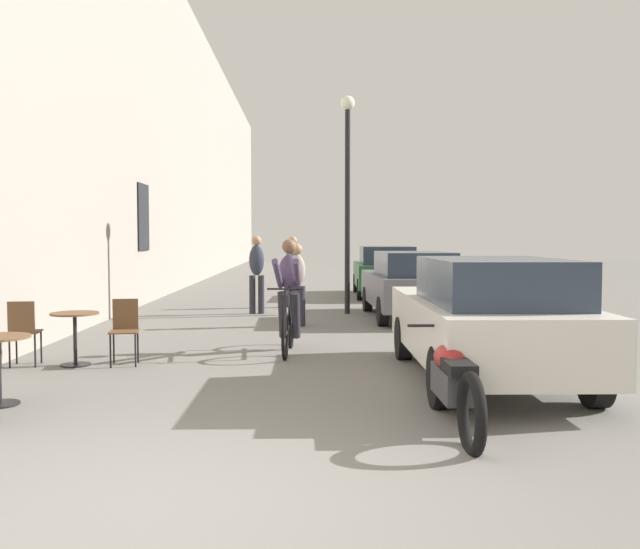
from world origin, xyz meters
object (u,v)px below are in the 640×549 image
Objects in this scene: parked_car_nearest at (487,318)px; parked_car_second at (411,284)px; cyclist_on_bicycle at (289,298)px; parked_car_third at (385,270)px; cafe_table_mid at (75,327)px; pedestrian_mid at (257,270)px; cafe_chair_mid_toward_street at (24,328)px; pedestrian_far at (293,267)px; parked_motorcycle at (452,383)px; street_lamp at (348,176)px; pedestrian_near at (297,280)px; cafe_chair_mid_toward_wall at (125,327)px.

parked_car_second is at bearing 89.42° from parked_car_nearest.
cyclist_on_bicycle is 0.43× the size of parked_car_second.
parked_car_second is 5.45m from parked_car_third.
cafe_table_mid is 6.55m from pedestrian_mid.
parked_car_nearest is at bearing -10.12° from cafe_chair_mid_toward_street.
pedestrian_far reaches higher than cafe_table_mid.
parked_motorcycle is at bearing -34.59° from cafe_table_mid.
street_lamp is (2.06, -0.03, 2.11)m from pedestrian_mid.
pedestrian_far reaches higher than pedestrian_near.
pedestrian_mid is (2.67, 6.29, 0.48)m from cafe_chair_mid_toward_street.
street_lamp is 7.78m from parked_car_nearest.
parked_car_second is (2.50, 4.16, -0.07)m from cyclist_on_bicycle.
pedestrian_near is 0.75× the size of parked_motorcycle.
parked_car_nearest is (3.29, -7.35, -0.23)m from pedestrian_mid.
cafe_chair_mid_toward_street is at bearing 149.61° from parked_motorcycle.
pedestrian_far reaches higher than parked_car_second.
parked_car_nearest is (1.23, -7.32, -2.33)m from street_lamp.
pedestrian_near reaches higher than cafe_table_mid.
cafe_chair_mid_toward_wall is 0.41× the size of parked_motorcycle.
pedestrian_near is at bearing -87.70° from pedestrian_far.
parked_car_second is (6.02, 5.30, 0.23)m from cafe_chair_mid_toward_street.
parked_car_third is at bearing 69.31° from pedestrian_near.
parked_car_nearest is (2.50, -8.75, -0.22)m from pedestrian_far.
pedestrian_far is at bearing 105.91° from parked_car_nearest.
cyclist_on_bicycle is at bearing 17.97° from cafe_chair_mid_toward_street.
street_lamp reaches higher than cyclist_on_bicycle.
cafe_chair_mid_toward_wall is 6.98m from parked_car_second.
cafe_chair_mid_toward_street is 0.18× the size of street_lamp.
cafe_chair_mid_toward_street is at bearing -127.07° from street_lamp.
cafe_table_mid is 8.13m from pedestrian_far.
pedestrian_near reaches higher than parked_car_nearest.
pedestrian_mid is 2.94m from street_lamp.
parked_car_second is (2.56, -2.39, -0.25)m from pedestrian_far.
parked_car_second is at bearing 59.03° from cyclist_on_bicycle.
pedestrian_mid reaches higher than parked_motorcycle.
cyclist_on_bicycle is at bearing -103.21° from street_lamp.
cafe_table_mid is 0.45× the size of pedestrian_near.
street_lamp reaches higher than pedestrian_near.
cafe_chair_mid_toward_street is 1.32m from cafe_chair_mid_toward_wall.
cafe_chair_mid_toward_wall is at bearing 6.57° from cafe_chair_mid_toward_street.
parked_motorcycle is (-0.90, -8.31, -0.34)m from parked_car_second.
cyclist_on_bicycle is (3.53, 1.14, 0.29)m from cafe_chair_mid_toward_street.
pedestrian_far is 3.51m from parked_car_second.
cafe_chair_mid_toward_wall is 7.46m from street_lamp.
cyclist_on_bicycle is at bearing 24.12° from cafe_chair_mid_toward_wall.
parked_car_second is at bearing 41.36° from cafe_chair_mid_toward_street.
pedestrian_near is (0.08, 2.97, 0.10)m from cyclist_on_bicycle.
pedestrian_near is at bearing 53.85° from cafe_table_mid.
cafe_chair_mid_toward_street is 0.41× the size of parked_motorcycle.
pedestrian_near is at bearing 59.89° from cafe_chair_mid_toward_wall.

